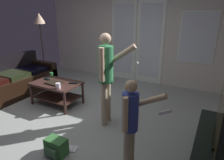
# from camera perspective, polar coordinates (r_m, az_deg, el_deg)

# --- Properties ---
(ground_plane) EXTENTS (5.27, 5.28, 0.02)m
(ground_plane) POSITION_cam_1_polar(r_m,az_deg,el_deg) (3.68, -11.52, -11.15)
(ground_plane) COLOR #949A94
(wall_back_with_doors) EXTENTS (5.27, 0.09, 2.60)m
(wall_back_with_doors) POSITION_cam_1_polar(r_m,az_deg,el_deg) (5.43, 6.33, 13.04)
(wall_back_with_doors) COLOR beige
(wall_back_with_doors) RESTS_ON ground_plane
(leather_couch) EXTENTS (0.88, 1.97, 0.85)m
(leather_couch) POSITION_cam_1_polar(r_m,az_deg,el_deg) (5.09, -27.05, -0.51)
(leather_couch) COLOR black
(leather_couch) RESTS_ON ground_plane
(coffee_table) EXTENTS (0.96, 0.62, 0.47)m
(coffee_table) POSITION_cam_1_polar(r_m,az_deg,el_deg) (4.18, -15.71, -2.35)
(coffee_table) COLOR #3D2520
(coffee_table) RESTS_ON ground_plane
(tv_stand) EXTENTS (0.44, 1.57, 0.42)m
(tv_stand) POSITION_cam_1_polar(r_m,az_deg,el_deg) (2.74, 27.18, -19.19)
(tv_stand) COLOR black
(tv_stand) RESTS_ON ground_plane
(flat_screen_tv) EXTENTS (0.08, 1.17, 0.68)m
(flat_screen_tv) POSITION_cam_1_polar(r_m,az_deg,el_deg) (2.46, 29.09, -8.69)
(flat_screen_tv) COLOR black
(flat_screen_tv) RESTS_ON tv_stand
(person_adult) EXTENTS (0.58, 0.47, 1.52)m
(person_adult) POSITION_cam_1_polar(r_m,az_deg,el_deg) (3.14, -1.61, 2.34)
(person_adult) COLOR tan
(person_adult) RESTS_ON ground_plane
(person_child) EXTENTS (0.51, 0.31, 1.15)m
(person_child) POSITION_cam_1_polar(r_m,az_deg,el_deg) (2.23, 5.51, -11.30)
(person_child) COLOR tan
(person_child) RESTS_ON ground_plane
(floor_lamp) EXTENTS (0.34, 0.34, 1.81)m
(floor_lamp) POSITION_cam_1_polar(r_m,az_deg,el_deg) (5.88, -20.26, 15.47)
(floor_lamp) COLOR #332F32
(floor_lamp) RESTS_ON ground_plane
(backpack) EXTENTS (0.29, 0.22, 0.23)m
(backpack) POSITION_cam_1_polar(r_m,az_deg,el_deg) (2.87, -15.91, -18.16)
(backpack) COLOR #346E36
(backpack) RESTS_ON ground_plane
(loose_keyboard) EXTENTS (0.46, 0.25, 0.02)m
(loose_keyboard) POSITION_cam_1_polar(r_m,az_deg,el_deg) (3.02, -14.33, -18.39)
(loose_keyboard) COLOR white
(loose_keyboard) RESTS_ON ground_plane
(laptop_closed) EXTENTS (0.36, 0.26, 0.02)m
(laptop_closed) POSITION_cam_1_polar(r_m,az_deg,el_deg) (4.09, -16.33, -0.80)
(laptop_closed) COLOR black
(laptop_closed) RESTS_ON coffee_table
(cup_near_edge) EXTENTS (0.07, 0.07, 0.10)m
(cup_near_edge) POSITION_cam_1_polar(r_m,az_deg,el_deg) (4.51, -17.11, 1.47)
(cup_near_edge) COLOR #348944
(cup_near_edge) RESTS_ON coffee_table
(cup_by_laptop) EXTENTS (0.09, 0.09, 0.10)m
(cup_by_laptop) POSITION_cam_1_polar(r_m,az_deg,el_deg) (3.79, -15.32, -1.64)
(cup_by_laptop) COLOR white
(cup_by_laptop) RESTS_ON coffee_table
(tv_remote_black) EXTENTS (0.18, 0.11, 0.02)m
(tv_remote_black) POSITION_cam_1_polar(r_m,az_deg,el_deg) (3.99, -11.11, -0.89)
(tv_remote_black) COLOR black
(tv_remote_black) RESTS_ON coffee_table
(dvd_remote_slim) EXTENTS (0.18, 0.09, 0.02)m
(dvd_remote_slim) POSITION_cam_1_polar(r_m,az_deg,el_deg) (4.37, -18.27, 0.27)
(dvd_remote_slim) COLOR black
(dvd_remote_slim) RESTS_ON coffee_table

